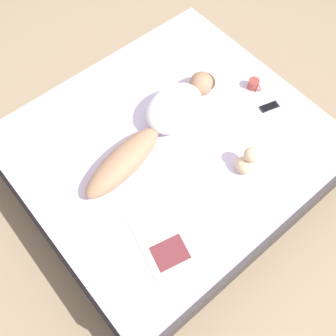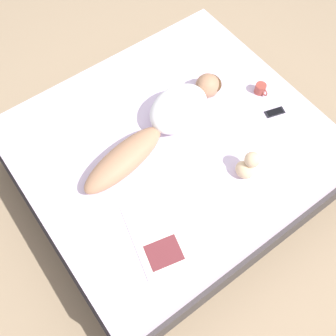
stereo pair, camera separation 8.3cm
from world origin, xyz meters
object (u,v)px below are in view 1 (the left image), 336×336
object	(u,v)px
open_magazine	(161,235)
coffee_mug	(254,84)
cell_phone	(269,107)
person	(162,121)

from	to	relation	value
open_magazine	coffee_mug	xyz separation A→B (m)	(-0.46, 1.30, 0.04)
cell_phone	coffee_mug	bearing A→B (deg)	-174.76
person	cell_phone	size ratio (longest dim) A/B	8.39
person	open_magazine	world-z (taller)	person
person	open_magazine	bearing A→B (deg)	-50.76
person	coffee_mug	bearing A→B (deg)	68.90
person	cell_phone	xyz separation A→B (m)	(0.36, 0.74, -0.10)
open_magazine	coffee_mug	distance (m)	1.37
person	cell_phone	distance (m)	0.83
person	coffee_mug	world-z (taller)	person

